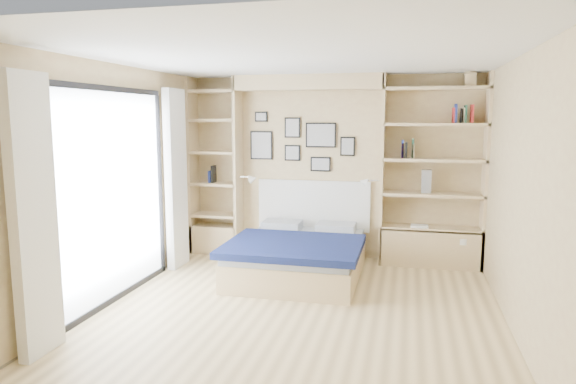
# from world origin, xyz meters

# --- Properties ---
(ground) EXTENTS (4.50, 4.50, 0.00)m
(ground) POSITION_xyz_m (0.00, 0.00, 0.00)
(ground) COLOR #DEC086
(ground) RESTS_ON ground
(room_shell) EXTENTS (4.50, 4.50, 4.50)m
(room_shell) POSITION_xyz_m (-0.39, 1.52, 1.08)
(room_shell) COLOR tan
(room_shell) RESTS_ON ground
(bed) EXTENTS (1.58, 1.93, 1.07)m
(bed) POSITION_xyz_m (-0.25, 1.28, 0.26)
(bed) COLOR tan
(bed) RESTS_ON ground
(photo_gallery) EXTENTS (1.48, 0.02, 0.82)m
(photo_gallery) POSITION_xyz_m (-0.45, 2.22, 1.60)
(photo_gallery) COLOR black
(photo_gallery) RESTS_ON ground
(reading_lamps) EXTENTS (1.92, 0.12, 0.15)m
(reading_lamps) POSITION_xyz_m (-0.30, 2.00, 1.10)
(reading_lamps) COLOR silver
(reading_lamps) RESTS_ON ground
(shelf_decor) EXTENTS (3.57, 0.23, 2.03)m
(shelf_decor) POSITION_xyz_m (1.21, 2.07, 1.72)
(shelf_decor) COLOR #A0183E
(shelf_decor) RESTS_ON ground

